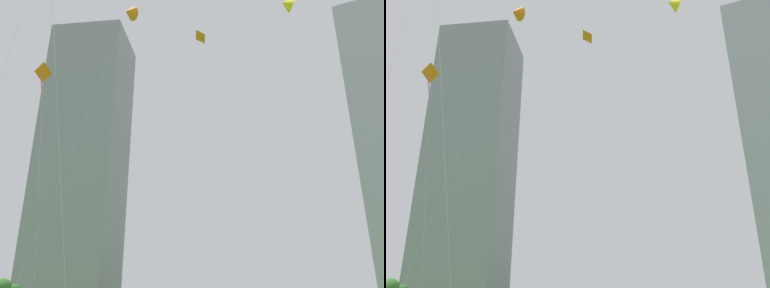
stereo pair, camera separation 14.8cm
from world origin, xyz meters
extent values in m
cylinder|color=silver|center=(-15.41, 20.02, 12.14)|extent=(2.43, 0.57, 24.29)
pyramid|color=orange|center=(-16.64, 19.77, 24.32)|extent=(1.62, 1.56, 1.24)
cylinder|color=#E5598C|center=(-16.62, 19.74, 22.88)|extent=(0.43, 0.37, 2.21)
cylinder|color=silver|center=(1.55, 23.39, 15.79)|extent=(5.94, 7.07, 31.58)
pyramid|color=orange|center=(-1.40, 26.94, 31.61)|extent=(1.44, 1.53, 0.82)
cylinder|color=silver|center=(-13.71, 22.58, 17.17)|extent=(8.55, 3.15, 34.35)
cone|color=orange|center=(-9.44, 24.15, 34.35)|extent=(2.28, 2.25, 1.97)
cylinder|color=silver|center=(9.12, 23.25, 14.43)|extent=(1.49, 6.08, 28.86)
cone|color=yellow|center=(8.38, 20.22, 28.86)|extent=(1.80, 1.82, 1.68)
cylinder|color=silver|center=(-5.29, 1.46, 13.08)|extent=(4.12, 1.30, 26.17)
cylinder|color=silver|center=(-2.75, 1.14, 11.76)|extent=(0.35, 7.25, 23.52)
cube|color=gray|center=(-52.13, 95.52, 44.21)|extent=(25.17, 23.37, 88.41)
camera|label=1|loc=(6.12, -11.76, 1.85)|focal=37.61mm
camera|label=2|loc=(6.26, -11.73, 1.85)|focal=37.61mm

